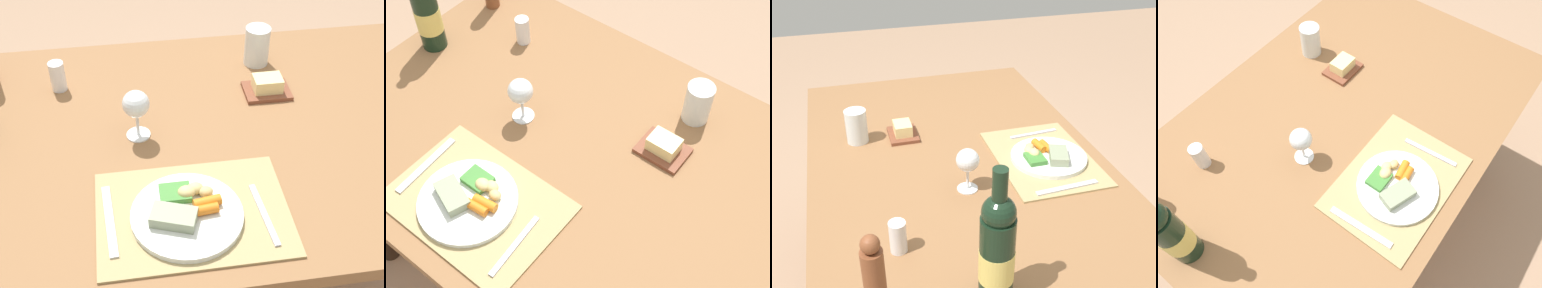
# 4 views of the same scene
# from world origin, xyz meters

# --- Properties ---
(ground_plane) EXTENTS (8.00, 8.00, 0.00)m
(ground_plane) POSITION_xyz_m (0.00, 0.00, 0.00)
(ground_plane) COLOR tan
(dining_table) EXTENTS (1.42, 0.95, 0.73)m
(dining_table) POSITION_xyz_m (0.00, 0.00, 0.63)
(dining_table) COLOR #8D613C
(dining_table) RESTS_ON ground_plane
(placemat) EXTENTS (0.43, 0.30, 0.01)m
(placemat) POSITION_xyz_m (-0.10, -0.28, 0.73)
(placemat) COLOR tan
(placemat) RESTS_ON dining_table
(dinner_plate) EXTENTS (0.25, 0.25, 0.04)m
(dinner_plate) POSITION_xyz_m (-0.12, -0.28, 0.75)
(dinner_plate) COLOR silver
(dinner_plate) RESTS_ON placemat
(fork) EXTENTS (0.03, 0.20, 0.00)m
(fork) POSITION_xyz_m (-0.28, -0.27, 0.74)
(fork) COLOR silver
(fork) RESTS_ON placemat
(knife) EXTENTS (0.03, 0.18, 0.00)m
(knife) POSITION_xyz_m (0.05, -0.31, 0.74)
(knife) COLOR silver
(knife) RESTS_ON placemat
(wine_bottle) EXTENTS (0.08, 0.08, 0.34)m
(wine_bottle) POSITION_xyz_m (-0.62, 0.07, 0.87)
(wine_bottle) COLOR black
(wine_bottle) RESTS_ON dining_table
(wine_glass) EXTENTS (0.07, 0.07, 0.14)m
(wine_glass) POSITION_xyz_m (-0.20, 0.01, 0.83)
(wine_glass) COLOR white
(wine_glass) RESTS_ON dining_table
(salt_shaker) EXTENTS (0.04, 0.04, 0.09)m
(salt_shaker) POSITION_xyz_m (-0.41, 0.25, 0.77)
(salt_shaker) COLOR white
(salt_shaker) RESTS_ON dining_table
(water_tumbler) EXTENTS (0.07, 0.07, 0.12)m
(water_tumbler) POSITION_xyz_m (0.18, 0.30, 0.78)
(water_tumbler) COLOR silver
(water_tumbler) RESTS_ON dining_table
(butter_dish) EXTENTS (0.13, 0.10, 0.05)m
(butter_dish) POSITION_xyz_m (0.18, 0.15, 0.75)
(butter_dish) COLOR brown
(butter_dish) RESTS_ON dining_table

